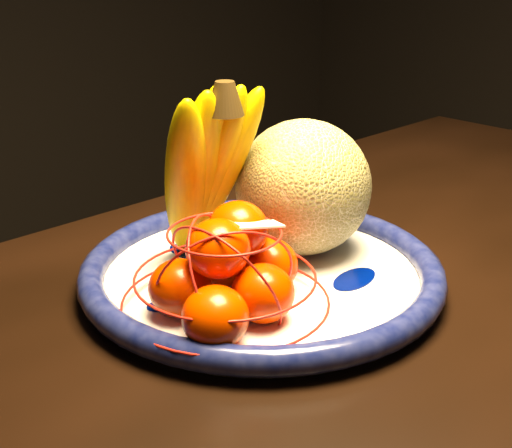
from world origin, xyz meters
TOP-DOWN VIEW (x-y plane):
  - dining_table at (-0.08, -0.04)m, footprint 1.66×1.08m
  - fruit_bowl at (-0.15, 0.11)m, footprint 0.40×0.40m
  - cantaloupe at (-0.07, 0.13)m, footprint 0.16×0.16m
  - banana_bunch at (-0.18, 0.17)m, footprint 0.15×0.14m
  - mandarin_bag at (-0.23, 0.07)m, footprint 0.26×0.26m
  - price_tag at (-0.21, 0.06)m, footprint 0.08×0.05m

SIDE VIEW (x-z plane):
  - dining_table at x=-0.08m, z-range 0.31..1.10m
  - fruit_bowl at x=-0.15m, z-range 0.79..0.82m
  - mandarin_bag at x=-0.23m, z-range 0.78..0.91m
  - cantaloupe at x=-0.07m, z-range 0.81..0.96m
  - price_tag at x=-0.21m, z-range 0.89..0.90m
  - banana_bunch at x=-0.18m, z-range 0.81..1.03m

